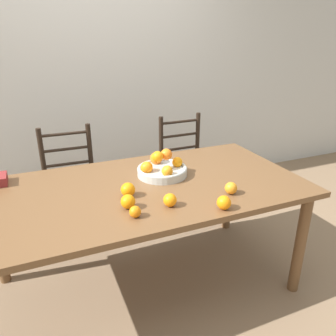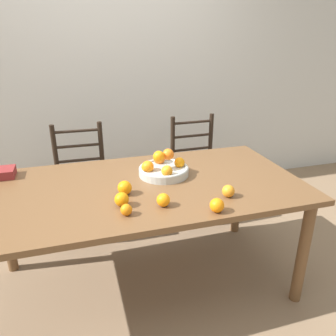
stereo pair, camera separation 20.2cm
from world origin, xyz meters
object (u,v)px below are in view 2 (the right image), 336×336
(fruit_bowl, at_px, (163,168))
(orange_loose_2, at_px, (122,199))
(book_stack, at_px, (1,173))
(orange_loose_3, at_px, (163,200))
(orange_loose_0, at_px, (217,205))
(orange_loose_5, at_px, (228,191))
(orange_loose_1, at_px, (126,210))
(chair_left, at_px, (82,182))
(orange_loose_4, at_px, (125,188))
(chair_right, at_px, (197,168))

(fruit_bowl, distance_m, orange_loose_2, 0.47)
(book_stack, bearing_deg, orange_loose_3, -36.78)
(orange_loose_0, relative_size, orange_loose_5, 1.06)
(fruit_bowl, xyz_separation_m, book_stack, (-1.01, 0.26, -0.02))
(book_stack, bearing_deg, orange_loose_1, -45.71)
(orange_loose_0, relative_size, chair_left, 0.08)
(fruit_bowl, distance_m, chair_left, 0.93)
(orange_loose_3, height_order, book_stack, orange_loose_3)
(orange_loose_5, bearing_deg, orange_loose_0, -134.02)
(orange_loose_3, bearing_deg, fruit_bowl, 74.10)
(orange_loose_5, bearing_deg, orange_loose_1, -176.50)
(orange_loose_0, height_order, book_stack, orange_loose_0)
(orange_loose_4, relative_size, book_stack, 0.51)
(orange_loose_1, bearing_deg, orange_loose_5, 3.50)
(fruit_bowl, bearing_deg, orange_loose_0, -76.43)
(orange_loose_2, xyz_separation_m, orange_loose_4, (0.04, 0.13, 0.00))
(orange_loose_0, bearing_deg, chair_left, 117.50)
(chair_left, height_order, chair_right, same)
(orange_loose_0, xyz_separation_m, orange_loose_5, (0.13, 0.14, -0.00))
(orange_loose_3, bearing_deg, chair_right, 60.09)
(orange_loose_0, distance_m, orange_loose_4, 0.54)
(orange_loose_1, distance_m, orange_loose_2, 0.10)
(orange_loose_2, xyz_separation_m, orange_loose_3, (0.21, -0.07, -0.00))
(chair_left, bearing_deg, orange_loose_2, -78.68)
(orange_loose_0, relative_size, orange_loose_4, 0.93)
(chair_right, bearing_deg, orange_loose_1, -127.83)
(orange_loose_4, xyz_separation_m, orange_loose_5, (0.55, -0.20, -0.01))
(fruit_bowl, relative_size, chair_left, 0.35)
(fruit_bowl, distance_m, orange_loose_5, 0.49)
(fruit_bowl, height_order, chair_right, chair_right)
(chair_left, bearing_deg, fruit_bowl, -52.32)
(orange_loose_4, xyz_separation_m, chair_left, (-0.22, 0.90, -0.33))
(chair_left, bearing_deg, orange_loose_4, -74.86)
(fruit_bowl, distance_m, orange_loose_1, 0.55)
(orange_loose_0, xyz_separation_m, orange_loose_2, (-0.46, 0.20, 0.00))
(orange_loose_5, height_order, chair_left, chair_left)
(orange_loose_2, distance_m, book_stack, 0.91)
(fruit_bowl, relative_size, chair_right, 0.35)
(orange_loose_3, relative_size, orange_loose_5, 1.02)
(orange_loose_1, bearing_deg, orange_loose_0, -12.63)
(fruit_bowl, height_order, orange_loose_3, fruit_bowl)
(orange_loose_3, distance_m, orange_loose_4, 0.26)
(orange_loose_0, distance_m, chair_left, 1.44)
(fruit_bowl, bearing_deg, orange_loose_5, -57.04)
(orange_loose_1, relative_size, orange_loose_3, 0.83)
(orange_loose_0, xyz_separation_m, chair_right, (0.39, 1.24, -0.32))
(orange_loose_3, distance_m, orange_loose_5, 0.38)
(orange_loose_2, bearing_deg, chair_left, 100.14)
(book_stack, bearing_deg, orange_loose_4, -33.08)
(orange_loose_4, xyz_separation_m, chair_right, (0.81, 0.90, -0.33))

